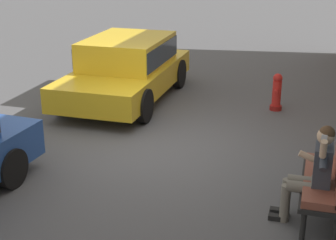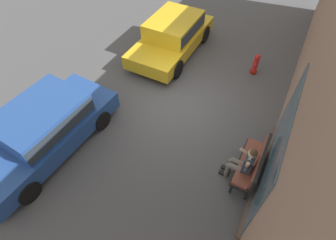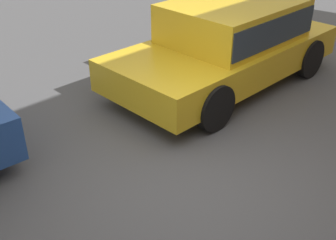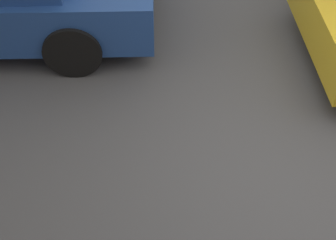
{
  "view_description": "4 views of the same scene",
  "coord_description": "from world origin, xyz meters",
  "views": [
    {
      "loc": [
        8.11,
        2.6,
        3.57
      ],
      "look_at": [
        0.82,
        0.41,
        0.83
      ],
      "focal_mm": 55.0,
      "sensor_mm": 36.0,
      "label": 1
    },
    {
      "loc": [
        5.8,
        2.6,
        6.39
      ],
      "look_at": [
        1.57,
        0.38,
        0.83
      ],
      "focal_mm": 28.0,
      "sensor_mm": 36.0,
      "label": 2
    },
    {
      "loc": [
        3.01,
        2.6,
        3.16
      ],
      "look_at": [
        0.63,
        0.18,
        1.21
      ],
      "focal_mm": 45.0,
      "sensor_mm": 36.0,
      "label": 3
    },
    {
      "loc": [
        1.5,
        2.6,
        3.7
      ],
      "look_at": [
        1.3,
        0.23,
        1.15
      ],
      "focal_mm": 55.0,
      "sensor_mm": 36.0,
      "label": 4
    }
  ],
  "objects": [
    {
      "name": "parked_car_near",
      "position": [
        -2.53,
        -1.57,
        0.78
      ],
      "size": [
        4.27,
        1.99,
        1.41
      ],
      "color": "gold",
      "rests_on": "ground_plane"
    },
    {
      "name": "ground_plane",
      "position": [
        0.0,
        0.0,
        0.0
      ],
      "size": [
        60.0,
        60.0,
        0.0
      ],
      "primitive_type": "plane",
      "color": "#4C4C4F"
    }
  ]
}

